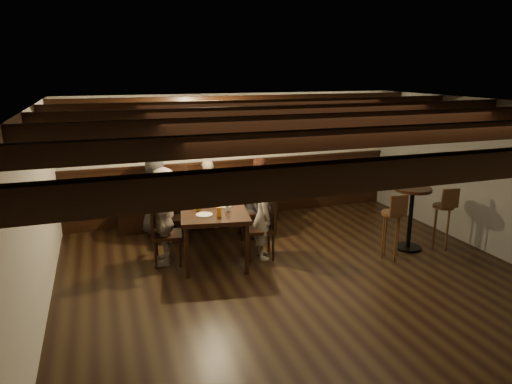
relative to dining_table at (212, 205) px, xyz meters
name	(u,v)px	position (x,y,z in m)	size (l,w,h in m)	color
room	(242,178)	(0.60, 0.31, 0.33)	(7.00, 7.00, 7.00)	black
dining_table	(212,205)	(0.00, 0.00, 0.00)	(1.32, 2.29, 0.81)	black
chair_left_near	(168,227)	(-0.63, 0.56, -0.48)	(0.45, 0.45, 0.85)	black
chair_left_far	(166,245)	(-0.79, -0.32, -0.45)	(0.50, 0.50, 0.95)	black
chair_right_near	(252,221)	(0.79, 0.32, -0.45)	(0.50, 0.50, 0.95)	black
chair_right_far	(261,239)	(0.63, -0.57, -0.45)	(0.51, 0.51, 0.97)	black
person_bench_left	(157,194)	(-0.73, 1.04, -0.03)	(0.70, 0.46, 1.43)	#2C2B2E
person_bench_centre	(208,194)	(0.18, 1.03, -0.10)	(0.47, 0.31, 1.28)	gray
person_bench_right	(258,193)	(1.04, 0.73, -0.09)	(0.64, 0.50, 1.31)	#53281C
person_left_near	(165,205)	(-0.66, 0.57, -0.10)	(0.83, 0.48, 1.28)	gray
person_left_far	(163,221)	(-0.82, -0.32, -0.07)	(0.78, 0.33, 1.34)	gray
person_right_near	(254,202)	(0.82, 0.32, -0.12)	(0.61, 0.40, 1.25)	#29292C
person_right_far	(263,215)	(0.66, -0.57, -0.06)	(0.50, 0.33, 1.37)	gray
pint_a	(192,187)	(-0.16, 0.74, 0.14)	(0.07, 0.07, 0.14)	#BF7219
pint_b	(223,186)	(0.36, 0.60, 0.14)	(0.07, 0.07, 0.14)	#BF7219
pint_c	(192,196)	(-0.28, 0.15, 0.14)	(0.07, 0.07, 0.14)	#BF7219
pint_d	(229,193)	(0.33, 0.15, 0.14)	(0.07, 0.07, 0.14)	silver
pint_e	(199,206)	(-0.29, -0.41, 0.14)	(0.07, 0.07, 0.14)	#BF7219
pint_f	(227,206)	(0.10, -0.58, 0.14)	(0.07, 0.07, 0.14)	silver
pint_g	(219,212)	(-0.09, -0.80, 0.14)	(0.07, 0.07, 0.14)	#BF7219
plate_near	(204,215)	(-0.27, -0.66, 0.07)	(0.24, 0.24, 0.01)	white
plate_far	(225,206)	(0.13, -0.33, 0.07)	(0.24, 0.24, 0.01)	white
condiment_caddy	(212,198)	(-0.01, -0.05, 0.13)	(0.15, 0.10, 0.12)	black
candle	(217,194)	(0.17, 0.28, 0.09)	(0.05, 0.05, 0.05)	beige
high_top_table	(411,209)	(3.02, -1.03, -0.07)	(0.58, 0.58, 1.03)	black
bar_stool_left	(391,234)	(2.52, -1.24, -0.36)	(0.33, 0.34, 1.04)	#362311
bar_stool_right	(442,226)	(3.52, -1.19, -0.36)	(0.33, 0.35, 1.04)	#362311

